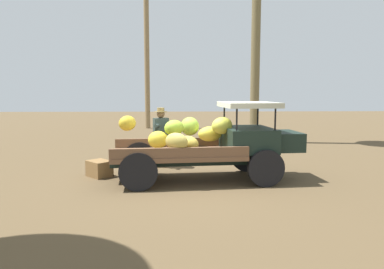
# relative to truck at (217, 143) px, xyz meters

# --- Properties ---
(ground_plane) EXTENTS (60.00, 60.00, 0.00)m
(ground_plane) POSITION_rel_truck_xyz_m (-0.38, -0.14, -0.89)
(ground_plane) COLOR brown
(truck) EXTENTS (4.56, 2.07, 1.86)m
(truck) POSITION_rel_truck_xyz_m (0.00, 0.00, 0.00)
(truck) COLOR black
(truck) RESTS_ON ground
(farmer) EXTENTS (0.55, 0.51, 1.66)m
(farmer) POSITION_rel_truck_xyz_m (-1.40, 1.48, 0.05)
(farmer) COLOR olive
(farmer) RESTS_ON ground
(wooden_crate) EXTENTS (0.73, 0.73, 0.40)m
(wooden_crate) POSITION_rel_truck_xyz_m (-2.89, 0.39, -0.69)
(wooden_crate) COLOR olive
(wooden_crate) RESTS_ON ground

